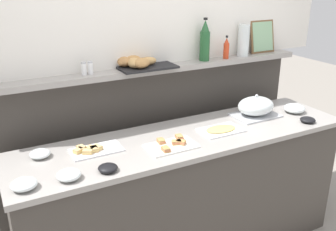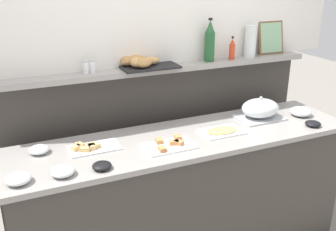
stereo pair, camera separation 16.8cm
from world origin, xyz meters
name	(u,v)px [view 1 (the left image)]	position (x,y,z in m)	size (l,w,h in m)	color
ground_plane	(151,209)	(0.00, 0.60, 0.00)	(12.00, 12.00, 0.00)	gray
buffet_counter	(186,196)	(0.00, 0.00, 0.47)	(2.33, 0.60, 0.94)	#3D3833
back_ledge_unit	(156,142)	(0.00, 0.48, 0.70)	(2.40, 0.22, 1.33)	#3D3833
sandwich_platter_front	(93,150)	(-0.62, 0.06, 0.95)	(0.31, 0.17, 0.04)	silver
sandwich_platter_side	(172,145)	(-0.17, -0.10, 0.95)	(0.31, 0.19, 0.04)	white
cold_cuts_platter	(221,130)	(0.24, -0.04, 0.95)	(0.30, 0.19, 0.02)	white
serving_cloche	(256,107)	(0.64, 0.08, 1.01)	(0.34, 0.24, 0.17)	#B7BABF
glass_bowl_large	(69,175)	(-0.83, -0.19, 0.96)	(0.13, 0.13, 0.05)	silver
glass_bowl_medium	(295,109)	(0.95, 0.00, 0.97)	(0.16, 0.16, 0.06)	silver
glass_bowl_small	(40,154)	(-0.92, 0.13, 0.96)	(0.12, 0.12, 0.05)	silver
glass_bowl_extra	(24,185)	(-1.05, -0.18, 0.96)	(0.13, 0.13, 0.05)	silver
condiment_bowl_dark	(108,168)	(-0.62, -0.21, 0.96)	(0.11, 0.11, 0.04)	black
condiment_bowl_cream	(308,120)	(0.89, -0.20, 0.96)	(0.11, 0.11, 0.04)	black
wine_bottle_green	(205,42)	(0.37, 0.40, 1.47)	(0.08, 0.08, 0.32)	#23562D
hot_sauce_bottle	(226,49)	(0.56, 0.38, 1.40)	(0.04, 0.04, 0.18)	red
salt_shaker	(84,69)	(-0.55, 0.40, 1.37)	(0.03, 0.03, 0.09)	white
pepper_shaker	(90,68)	(-0.50, 0.40, 1.37)	(0.03, 0.03, 0.09)	white
bread_basket	(137,63)	(-0.17, 0.41, 1.36)	(0.42, 0.27, 0.08)	black
framed_picture	(262,37)	(0.96, 0.44, 1.46)	(0.23, 0.07, 0.26)	brown
water_carafe	(243,40)	(0.74, 0.40, 1.45)	(0.09, 0.09, 0.25)	silver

